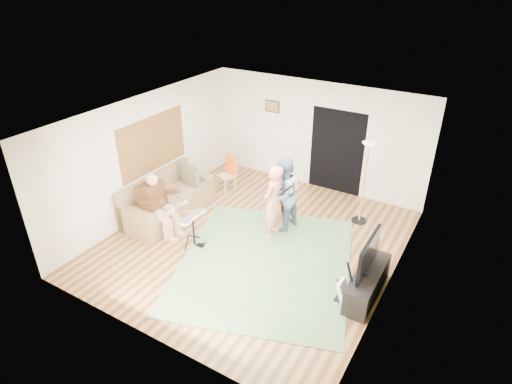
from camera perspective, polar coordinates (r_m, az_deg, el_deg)
floor at (r=8.93m, az=-0.27°, el=-6.64°), size 6.00×6.00×0.00m
walls at (r=8.23m, az=-0.29°, el=1.08°), size 5.50×6.00×2.70m
ceiling at (r=7.70m, az=-0.32°, el=10.03°), size 6.00×6.00×0.00m
window_blinds at (r=9.85m, az=-13.57°, el=6.30°), size 0.00×2.05×2.05m
doorway at (r=10.61m, az=10.69°, el=5.30°), size 2.10×0.00×2.10m
picture_frame at (r=11.01m, az=2.19°, el=11.34°), size 0.42×0.03×0.32m
area_rug at (r=8.36m, az=1.23°, el=-9.36°), size 4.17×4.52×0.02m
sofa at (r=9.94m, az=-11.89°, el=-1.31°), size 0.93×2.26×0.91m
drummer at (r=9.16m, az=-12.69°, el=-2.51°), size 0.88×0.49×1.36m
drum_kit at (r=8.77m, az=-8.31°, el=-5.25°), size 0.39×0.70×0.72m
singer at (r=8.70m, az=2.29°, el=-1.36°), size 0.41×0.61×1.62m
microphone at (r=8.43m, az=3.53°, el=0.65°), size 0.06×0.06×0.24m
guitarist at (r=8.96m, az=3.60°, el=-0.40°), size 0.72×0.87×1.64m
guitar_held at (r=8.74m, az=4.82°, el=0.97°), size 0.16×0.61×0.26m
guitar_spare at (r=7.55m, az=11.55°, el=-12.69°), size 0.30×0.27×0.84m
torchiere_lamp at (r=9.27m, az=14.45°, el=2.99°), size 0.34×0.34×1.88m
dining_chair at (r=10.78m, az=-3.87°, el=1.83°), size 0.47×0.50×0.88m
tv_cabinet at (r=7.75m, az=14.61°, el=-11.71°), size 0.40×1.40×0.50m
television at (r=7.40m, az=14.81°, el=-8.03°), size 0.06×1.01×0.65m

